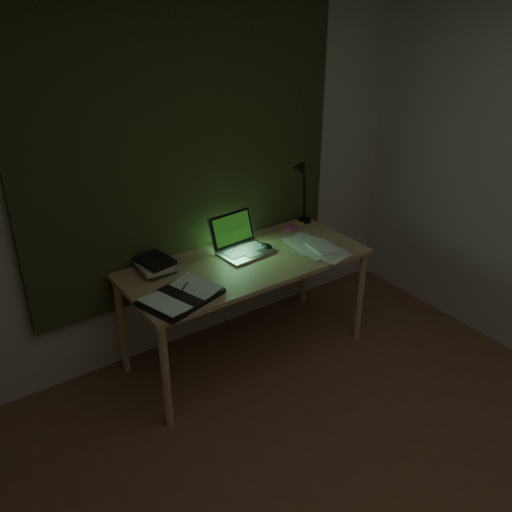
% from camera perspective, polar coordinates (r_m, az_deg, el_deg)
% --- Properties ---
extents(wall_back, '(3.50, 0.00, 2.50)m').
position_cam_1_polar(wall_back, '(3.74, -7.18, 8.33)').
color(wall_back, beige).
rests_on(wall_back, ground).
extents(curtain, '(2.20, 0.06, 2.00)m').
position_cam_1_polar(curtain, '(3.64, -7.05, 11.15)').
color(curtain, '#31351A').
rests_on(curtain, wall_back).
extents(desk, '(1.60, 0.70, 0.73)m').
position_cam_1_polar(desk, '(3.86, -1.03, -5.35)').
color(desk, tan).
rests_on(desk, floor).
extents(laptop, '(0.37, 0.41, 0.25)m').
position_cam_1_polar(laptop, '(3.73, -1.01, 1.95)').
color(laptop, silver).
rests_on(laptop, desk).
extents(open_textbook, '(0.50, 0.42, 0.04)m').
position_cam_1_polar(open_textbook, '(3.29, -7.53, -4.01)').
color(open_textbook, white).
rests_on(open_textbook, desk).
extents(book_stack, '(0.20, 0.23, 0.09)m').
position_cam_1_polar(book_stack, '(3.60, -10.04, -0.83)').
color(book_stack, white).
rests_on(book_stack, desk).
extents(loose_papers, '(0.36, 0.38, 0.02)m').
position_cam_1_polar(loose_papers, '(3.84, 5.89, 0.75)').
color(loose_papers, white).
rests_on(loose_papers, desk).
extents(mouse, '(0.07, 0.10, 0.03)m').
position_cam_1_polar(mouse, '(3.84, 1.08, 0.97)').
color(mouse, black).
rests_on(mouse, desk).
extents(sticky_yellow, '(0.08, 0.08, 0.01)m').
position_cam_1_polar(sticky_yellow, '(4.24, 4.38, 3.38)').
color(sticky_yellow, yellow).
rests_on(sticky_yellow, desk).
extents(sticky_pink, '(0.09, 0.09, 0.02)m').
position_cam_1_polar(sticky_pink, '(4.13, 3.52, 2.77)').
color(sticky_pink, '#D55298').
rests_on(sticky_pink, desk).
extents(desk_lamp, '(0.41, 0.34, 0.54)m').
position_cam_1_polar(desk_lamp, '(4.18, 4.99, 6.83)').
color(desk_lamp, black).
rests_on(desk_lamp, desk).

